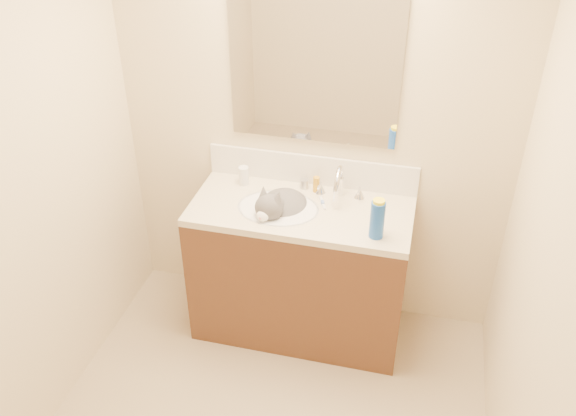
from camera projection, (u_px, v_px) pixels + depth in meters
The scene contains 16 objects.
room_shell at pixel (241, 205), 2.15m from camera, with size 2.24×2.54×2.52m.
vanity_cabinet at pixel (300, 273), 3.53m from camera, with size 1.20×0.55×0.82m, color #4F2E1B.
counter_slab at pixel (301, 211), 3.30m from camera, with size 1.20×0.55×0.04m, color beige.
basin at pixel (278, 218), 3.32m from camera, with size 0.45×0.36×0.14m, color white.
faucet at pixel (339, 185), 3.31m from camera, with size 0.28×0.20×0.21m.
cat at pixel (281, 210), 3.32m from camera, with size 0.37×0.43×0.32m.
backsplash at pixel (312, 170), 3.45m from camera, with size 1.20×0.02×0.18m, color silver.
mirror at pixel (314, 70), 3.13m from camera, with size 0.90×0.02×0.80m, color white.
pill_bottle at pixel (244, 176), 3.47m from camera, with size 0.06×0.06×0.11m, color white.
pill_label at pixel (244, 177), 3.47m from camera, with size 0.05×0.05×0.04m, color orange.
silver_jar at pixel (304, 184), 3.44m from camera, with size 0.05×0.05×0.06m, color #B7B7BC.
amber_bottle at pixel (316, 184), 3.40m from camera, with size 0.04×0.04×0.09m, color #CA9017.
toothbrush at pixel (323, 203), 3.32m from camera, with size 0.01×0.13×0.01m, color white.
toothbrush_head at pixel (323, 202), 3.31m from camera, with size 0.02×0.03×0.02m, color #607FCD.
spray_can at pixel (377, 220), 3.01m from camera, with size 0.07×0.07×0.20m, color blue.
spray_cap at pixel (379, 203), 2.96m from camera, with size 0.06×0.06×0.04m, color yellow.
Camera 1 is at (0.60, -1.71, 2.65)m, focal length 38.00 mm.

